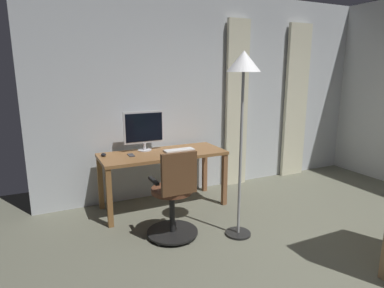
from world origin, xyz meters
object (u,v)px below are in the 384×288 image
object	(u,v)px
office_chair	(174,198)
computer_monitor	(144,129)
desk	(163,159)
floor_lamp	(243,80)
cell_phone_by_monitor	(131,155)
computer_keyboard	(179,150)
computer_mouse	(103,155)

from	to	relation	value
office_chair	computer_monitor	size ratio (longest dim) A/B	1.85
desk	floor_lamp	distance (m)	1.56
office_chair	cell_phone_by_monitor	xyz separation A→B (m)	(0.22, -0.87, 0.28)
office_chair	cell_phone_by_monitor	size ratio (longest dim) A/B	6.84
computer_keyboard	computer_mouse	distance (m)	0.96
computer_monitor	desk	bearing A→B (deg)	130.37
computer_mouse	cell_phone_by_monitor	distance (m)	0.34
office_chair	desk	bearing A→B (deg)	76.88
computer_keyboard	floor_lamp	bearing A→B (deg)	103.52
desk	office_chair	world-z (taller)	office_chair
office_chair	cell_phone_by_monitor	bearing A→B (deg)	103.82
desk	office_chair	bearing A→B (deg)	77.34
computer_keyboard	cell_phone_by_monitor	bearing A→B (deg)	-3.98
cell_phone_by_monitor	floor_lamp	bearing A→B (deg)	129.71
computer_monitor	computer_mouse	world-z (taller)	computer_monitor
office_chair	computer_mouse	distance (m)	1.16
desk	computer_monitor	xyz separation A→B (m)	(0.18, -0.21, 0.39)
office_chair	computer_monitor	world-z (taller)	computer_monitor
cell_phone_by_monitor	floor_lamp	world-z (taller)	floor_lamp
computer_monitor	computer_keyboard	bearing A→B (deg)	150.19
computer_monitor	computer_mouse	bearing A→B (deg)	6.84
computer_mouse	computer_monitor	bearing A→B (deg)	-173.16
cell_phone_by_monitor	desk	bearing A→B (deg)	177.48
desk	cell_phone_by_monitor	bearing A→B (deg)	-3.43
computer_keyboard	computer_mouse	size ratio (longest dim) A/B	3.97
cell_phone_by_monitor	floor_lamp	size ratio (longest dim) A/B	0.07
computer_mouse	cell_phone_by_monitor	xyz separation A→B (m)	(-0.31, 0.12, -0.01)
computer_keyboard	floor_lamp	size ratio (longest dim) A/B	0.20
office_chair	computer_keyboard	xyz separation A→B (m)	(-0.41, -0.82, 0.29)
office_chair	computer_keyboard	world-z (taller)	office_chair
computer_monitor	office_chair	bearing A→B (deg)	89.35
office_chair	computer_mouse	world-z (taller)	office_chair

